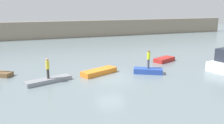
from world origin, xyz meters
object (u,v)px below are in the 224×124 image
at_px(rowboat_grey, 48,80).
at_px(rowboat_blue, 148,71).
at_px(person_yellow_shirt, 48,67).
at_px(rowboat_red, 164,60).
at_px(person_hiviz_shirt, 149,58).
at_px(rowboat_orange, 99,72).

bearing_deg(rowboat_grey, rowboat_blue, -21.03).
bearing_deg(person_yellow_shirt, rowboat_red, 13.77).
xyz_separation_m(rowboat_blue, person_yellow_shirt, (-9.43, 0.48, 1.11)).
bearing_deg(person_hiviz_shirt, rowboat_orange, 162.66).
relative_size(rowboat_grey, person_yellow_shirt, 2.23).
distance_m(rowboat_grey, rowboat_orange, 4.96).
distance_m(rowboat_red, person_hiviz_shirt, 5.90).
distance_m(rowboat_orange, rowboat_blue, 4.78).
xyz_separation_m(rowboat_orange, person_hiviz_shirt, (4.56, -1.42, 1.30)).
xyz_separation_m(rowboat_orange, rowboat_red, (8.84, 2.42, -0.00)).
height_order(rowboat_orange, rowboat_blue, rowboat_blue).
bearing_deg(rowboat_grey, rowboat_orange, -7.15).
height_order(person_hiviz_shirt, person_yellow_shirt, person_hiviz_shirt).
bearing_deg(rowboat_red, rowboat_grey, 169.98).
height_order(rowboat_grey, rowboat_red, rowboat_red).
xyz_separation_m(rowboat_grey, person_hiviz_shirt, (9.43, -0.48, 1.36)).
distance_m(rowboat_grey, rowboat_blue, 9.44).
distance_m(rowboat_grey, person_hiviz_shirt, 9.54).
bearing_deg(person_hiviz_shirt, rowboat_grey, 177.08).
bearing_deg(person_hiviz_shirt, rowboat_red, 41.91).
height_order(rowboat_orange, person_hiviz_shirt, person_hiviz_shirt).
bearing_deg(rowboat_grey, person_yellow_shirt, -21.69).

